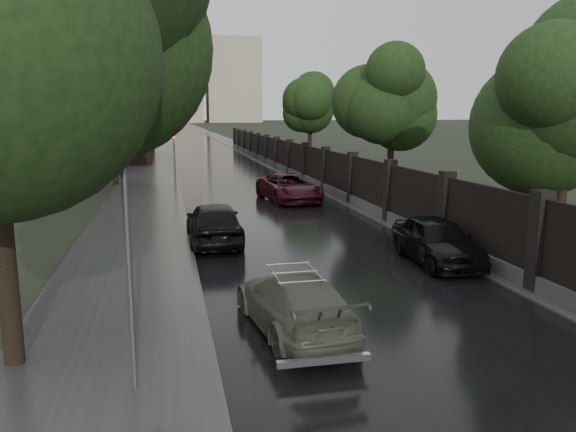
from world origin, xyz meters
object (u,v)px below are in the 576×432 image
Objects in this scene: tree_right_a at (569,103)px; car_right_far at (289,188)px; car_right_near at (437,240)px; traffic_light at (174,154)px; volga_sedan at (294,302)px; tree_right_c at (310,110)px; tree_right_b at (392,108)px; tree_left_far at (111,104)px; hatchback_left at (214,223)px; lamp_post at (128,240)px.

tree_right_a reaches higher than car_right_far.
car_right_near is at bearing -88.95° from car_right_far.
volga_sedan is (2.12, -21.19, -1.77)m from traffic_light.
tree_right_c reaches higher than traffic_light.
car_right_far is (-1.80, 13.30, 0.01)m from car_right_near.
tree_right_b reaches higher than volga_sedan.
tree_left_far is at bearing -84.18° from volga_sedan.
car_right_near reaches higher than volga_sedan.
tree_right_c is 29.91m from hatchback_left.
tree_right_b is 18.00m from tree_right_c.
car_right_far is at bearing -108.73° from volga_sedan.
tree_left_far reaches higher than hatchback_left.
lamp_post reaches higher than volga_sedan.
car_right_near is (-4.10, -13.75, -4.22)m from tree_right_b.
tree_right_c is at bearing -111.28° from hatchback_left.
tree_right_b is at bearing 75.93° from car_right_near.
tree_right_a is (15.50, -22.00, -0.29)m from tree_left_far.
car_right_far is at bearing 113.53° from tree_right_a.
hatchback_left is (1.13, -12.63, -1.61)m from traffic_light.
tree_left_far reaches higher than traffic_light.
car_right_near is (5.58, 4.45, 0.11)m from volga_sedan.
tree_right_b is 12.44m from traffic_light.
tree_right_a is at bearing -0.98° from car_right_near.
car_right_far is (7.00, 20.05, -1.93)m from lamp_post.
tree_right_c is at bearing 90.00° from tree_right_b.
lamp_post is at bearing -84.79° from tree_left_far.
tree_right_c is (0.00, 18.00, 0.00)m from tree_right_b.
tree_left_far is 6.84m from traffic_light.
lamp_post is 11.25m from hatchback_left.
tree_right_b reaches higher than traffic_light.
tree_left_far is 18.82m from hatchback_left.
car_right_far is (-5.90, -0.45, -4.21)m from tree_right_b.
tree_left_far reaches higher than tree_right_a.
tree_right_a and tree_right_c have the same top height.
traffic_light reaches higher than car_right_near.
tree_right_a is 5.89m from car_right_near.
tree_right_b and tree_right_c have the same top height.
volga_sedan is at bearing -108.68° from car_right_far.
tree_right_a reaches higher than car_right_near.
car_right_near is at bearing -97.36° from tree_right_c.
lamp_post is at bearing -139.97° from car_right_near.
lamp_post is 1.19× the size of volga_sedan.
tree_right_a is at bearing -163.25° from volga_sedan.
traffic_light is at bearing 87.32° from lamp_post.
car_right_far is (9.60, -8.45, -4.50)m from tree_left_far.
tree_right_c is at bearing 32.83° from tree_left_far.
traffic_light is 0.87× the size of hatchback_left.
hatchback_left is (2.23, 10.87, -1.89)m from lamp_post.
tree_right_b is at bearing -14.24° from traffic_light.
volga_sedan is (5.82, -26.20, -4.62)m from tree_left_far.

